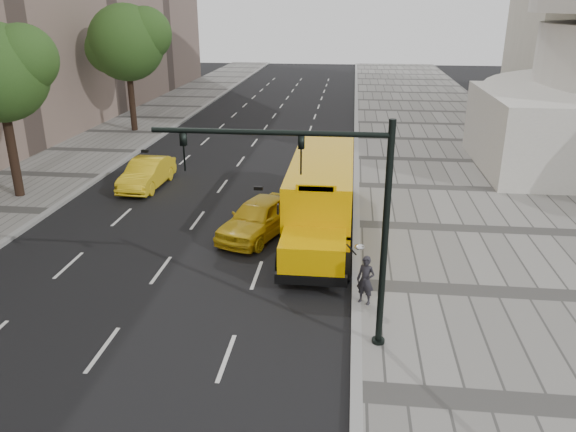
# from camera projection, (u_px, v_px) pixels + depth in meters

# --- Properties ---
(ground) EXTENTS (140.00, 140.00, 0.00)m
(ground) POSITION_uv_depth(u_px,v_px,m) (220.00, 221.00, 24.76)
(ground) COLOR black
(ground) RESTS_ON ground
(sidewalk_museum) EXTENTS (12.00, 140.00, 0.15)m
(sidewalk_museum) POSITION_uv_depth(u_px,v_px,m) (500.00, 231.00, 23.46)
(sidewalk_museum) COLOR gray
(sidewalk_museum) RESTS_ON ground
(curb_museum) EXTENTS (0.30, 140.00, 0.15)m
(curb_museum) POSITION_uv_depth(u_px,v_px,m) (356.00, 225.00, 24.09)
(curb_museum) COLOR gray
(curb_museum) RESTS_ON ground
(curb_far) EXTENTS (0.30, 140.00, 0.15)m
(curb_far) POSITION_uv_depth(u_px,v_px,m) (48.00, 212.00, 25.58)
(curb_far) COLOR gray
(curb_far) RESTS_ON ground
(tree_b) EXTENTS (5.06, 4.50, 8.29)m
(tree_b) POSITION_uv_depth(u_px,v_px,m) (0.00, 72.00, 25.56)
(tree_b) COLOR black
(tree_b) RESTS_ON ground
(tree_c) EXTENTS (6.01, 5.34, 9.09)m
(tree_c) POSITION_uv_depth(u_px,v_px,m) (128.00, 42.00, 39.75)
(tree_c) COLOR black
(tree_c) RESTS_ON ground
(school_bus) EXTENTS (2.96, 11.56, 3.19)m
(school_bus) POSITION_uv_depth(u_px,v_px,m) (322.00, 187.00, 23.55)
(school_bus) COLOR #E2A300
(school_bus) RESTS_ON ground
(taxi_near) EXTENTS (3.38, 5.01, 1.59)m
(taxi_near) POSITION_uv_depth(u_px,v_px,m) (259.00, 217.00, 22.98)
(taxi_near) COLOR yellow
(taxi_near) RESTS_ON ground
(taxi_far) EXTENTS (1.76, 4.61, 1.50)m
(taxi_far) POSITION_uv_depth(u_px,v_px,m) (147.00, 173.00, 29.08)
(taxi_far) COLOR yellow
(taxi_far) RESTS_ON ground
(pedestrian) EXTENTS (0.69, 0.59, 1.59)m
(pedestrian) POSITION_uv_depth(u_px,v_px,m) (366.00, 280.00, 17.42)
(pedestrian) COLOR black
(pedestrian) RESTS_ON sidewalk_museum
(traffic_signal) EXTENTS (6.18, 0.36, 6.40)m
(traffic_signal) POSITION_uv_depth(u_px,v_px,m) (331.00, 207.00, 14.39)
(traffic_signal) COLOR black
(traffic_signal) RESTS_ON ground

